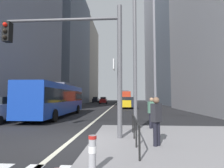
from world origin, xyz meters
name	(u,v)px	position (x,y,z in m)	size (l,w,h in m)	color
ground_plane	(109,110)	(0.00, 20.00, 0.00)	(160.00, 160.00, 0.00)	black
median_island	(215,151)	(5.50, -1.00, 0.07)	(9.00, 10.00, 0.15)	gray
lane_centre_line	(113,106)	(0.00, 30.00, 0.01)	(0.20, 80.00, 0.01)	beige
office_tower_left_mid	(58,48)	(-16.00, 40.82, 15.76)	(13.54, 22.07, 31.52)	slate
office_tower_left_far	(81,63)	(-16.00, 67.39, 16.66)	(11.32, 25.67, 33.32)	gray
office_tower_right_mid	(181,1)	(17.00, 37.55, 26.22)	(10.16, 17.19, 52.44)	slate
office_tower_right_far	(161,40)	(17.00, 61.95, 23.90)	(10.13, 23.91, 47.80)	gray
city_bus_blue_oncoming	(57,98)	(-4.29, 9.85, 1.84)	(2.82, 11.56, 3.40)	#14389E
sedan_white_oncoming	(2,109)	(-7.09, 5.86, 0.99)	(2.07, 4.31, 1.94)	silver
city_bus_red_receding	(125,97)	(2.55, 35.49, 1.84)	(2.77, 11.77, 3.40)	red
city_bus_red_distant	(124,97)	(2.51, 53.29, 1.84)	(2.94, 11.28, 3.40)	#198456
car_oncoming_mid	(103,100)	(-3.61, 44.40, 0.99)	(2.07, 4.41, 1.94)	maroon
car_receding_near	(126,103)	(2.63, 23.08, 0.99)	(2.08, 4.20, 1.94)	gold
car_receding_far	(130,103)	(3.41, 23.07, 0.99)	(2.20, 4.10, 1.94)	#232838
car_oncoming_far	(96,100)	(-7.11, 52.20, 0.99)	(2.15, 4.51, 1.94)	black
traffic_signal_gantry	(79,50)	(0.33, 0.45, 4.08)	(5.63, 0.65, 6.00)	#515156
street_lamp_post	(135,37)	(2.99, 2.31, 5.28)	(5.50, 0.32, 8.00)	#56565B
bollard_left	(92,152)	(1.61, -3.20, 0.63)	(0.20, 0.20, 0.87)	#99999E
pedestrian_railing	(135,124)	(2.80, -0.31, 0.87)	(0.06, 4.09, 0.98)	black
pedestrian_walking	(156,118)	(3.56, -0.73, 1.15)	(0.45, 0.43, 1.78)	black
pedestrian_far	(152,111)	(3.96, 2.99, 1.13)	(0.44, 0.35, 1.76)	black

